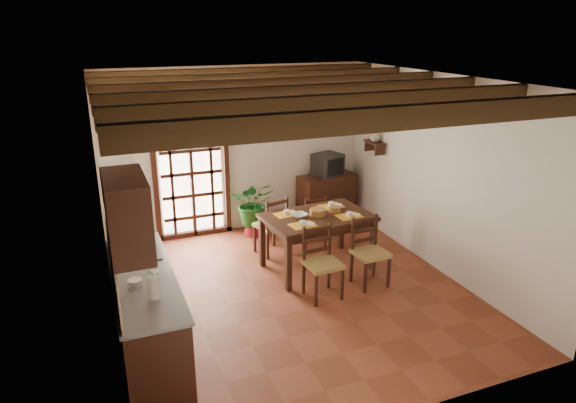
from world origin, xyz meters
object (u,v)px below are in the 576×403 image
chair_far_left (271,235)px  chair_far_right (313,229)px  sideboard (327,198)px  dining_table (318,222)px  pendant_lamp (316,127)px  potted_plant (254,203)px  kitchen_counter (146,311)px  chair_near_right (369,264)px  crt_tv (328,165)px  chair_near_left (322,276)px

chair_far_left → chair_far_right: chair_far_left is taller
sideboard → chair_far_right: bearing=-136.4°
dining_table → pendant_lamp: size_ratio=1.90×
potted_plant → chair_far_right: bearing=-43.9°
dining_table → chair_far_right: bearing=64.2°
chair_far_right → sideboard: size_ratio=0.82×
kitchen_counter → potted_plant: bearing=52.1°
chair_far_left → sideboard: bearing=-162.2°
chair_near_right → crt_tv: bearing=74.9°
dining_table → chair_near_right: 0.96m
chair_near_left → potted_plant: size_ratio=0.47×
dining_table → chair_near_right: chair_near_right is taller
chair_far_right → crt_tv: size_ratio=1.52×
kitchen_counter → dining_table: 2.83m
chair_far_right → dining_table: bearing=75.1°
potted_plant → pendant_lamp: bearing=-72.0°
kitchen_counter → chair_far_left: (2.12, 1.89, -0.18)m
potted_plant → chair_far_left: bearing=-88.7°
chair_far_left → crt_tv: size_ratio=1.67×
chair_far_left → potted_plant: bearing=-104.5°
sideboard → potted_plant: size_ratio=0.51×
kitchen_counter → chair_far_right: bearing=34.4°
sideboard → pendant_lamp: pendant_lamp is taller
chair_far_left → sideboard: chair_far_left is taller
crt_tv → chair_near_left: bearing=-133.3°
chair_near_right → crt_tv: size_ratio=1.70×
dining_table → chair_far_left: bearing=115.9°
dining_table → pendant_lamp: (0.00, 0.10, 1.36)m
chair_near_left → crt_tv: (1.25, 2.47, 0.76)m
kitchen_counter → crt_tv: kitchen_counter is taller
chair_near_right → dining_table: bearing=118.6°
kitchen_counter → chair_far_left: size_ratio=2.41×
chair_far_left → pendant_lamp: 1.95m
chair_near_left → potted_plant: potted_plant is taller
chair_near_right → sideboard: 2.46m
dining_table → chair_near_left: bearing=-116.0°
potted_plant → pendant_lamp: 2.14m
crt_tv → pendant_lamp: bearing=-137.8°
crt_tv → dining_table: bearing=-136.2°
chair_near_right → chair_far_right: size_ratio=1.12×
chair_near_left → potted_plant: bearing=91.5°
potted_plant → dining_table: bearing=-73.1°
chair_far_right → pendant_lamp: size_ratio=1.00×
chair_far_left → chair_far_right: 0.75m
chair_near_left → chair_near_right: bearing=3.1°
potted_plant → crt_tv: bearing=4.6°
kitchen_counter → sideboard: (3.53, 2.83, -0.04)m
chair_far_left → crt_tv: (1.41, 0.93, 0.77)m
chair_far_left → dining_table: bearing=105.8°
chair_near_left → crt_tv: 2.87m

